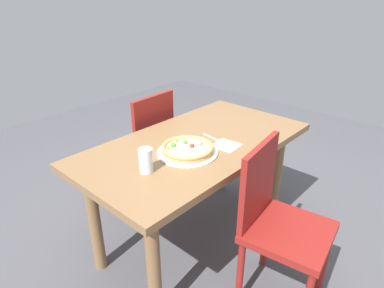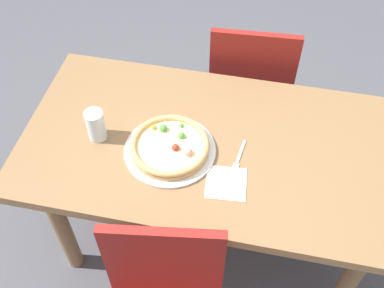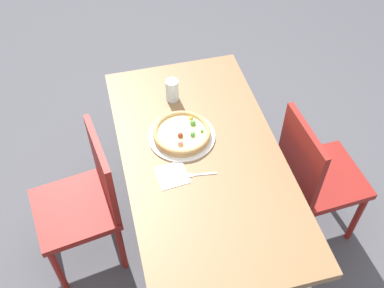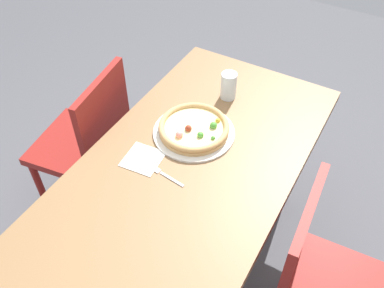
% 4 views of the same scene
% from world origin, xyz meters
% --- Properties ---
extents(ground_plane, '(6.00, 6.00, 0.00)m').
position_xyz_m(ground_plane, '(0.00, 0.00, 0.00)').
color(ground_plane, '#4C4C51').
extents(dining_table, '(1.44, 0.77, 0.72)m').
position_xyz_m(dining_table, '(0.00, 0.00, 0.62)').
color(dining_table, olive).
rests_on(dining_table, ground).
extents(chair_near, '(0.42, 0.42, 0.88)m').
position_xyz_m(chair_near, '(-0.08, -0.60, 0.49)').
color(chair_near, maroon).
rests_on(chair_near, ground).
extents(plate, '(0.34, 0.34, 0.01)m').
position_xyz_m(plate, '(0.15, 0.07, 0.73)').
color(plate, silver).
rests_on(plate, dining_table).
extents(pizza, '(0.29, 0.29, 0.05)m').
position_xyz_m(pizza, '(0.15, 0.07, 0.75)').
color(pizza, tan).
rests_on(pizza, plate).
extents(fork, '(0.04, 0.17, 0.00)m').
position_xyz_m(fork, '(-0.10, 0.06, 0.72)').
color(fork, silver).
rests_on(fork, dining_table).
extents(drinking_glass, '(0.07, 0.07, 0.13)m').
position_xyz_m(drinking_glass, '(0.43, 0.05, 0.78)').
color(drinking_glass, silver).
rests_on(drinking_glass, dining_table).
extents(napkin, '(0.15, 0.15, 0.00)m').
position_xyz_m(napkin, '(-0.07, 0.17, 0.72)').
color(napkin, white).
rests_on(napkin, dining_table).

